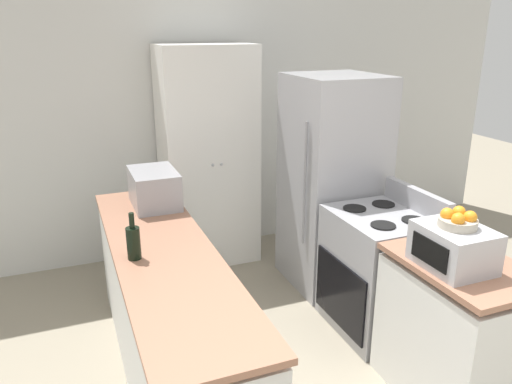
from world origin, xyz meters
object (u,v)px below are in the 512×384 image
refrigerator (332,183)px  microwave (154,188)px  pantry_cabinet (208,157)px  wine_bottle (133,242)px  toaster_oven (454,247)px  stove (378,271)px  fruit_bowl (458,220)px

refrigerator → microwave: (-1.52, 0.02, 0.13)m
pantry_cabinet → microwave: size_ratio=4.33×
refrigerator → wine_bottle: size_ratio=6.46×
microwave → toaster_oven: 2.13m
stove → toaster_oven: (-0.13, -0.82, 0.57)m
wine_bottle → refrigerator: bearing=25.3°
pantry_cabinet → fruit_bowl: 2.56m
microwave → wine_bottle: wine_bottle is taller
microwave → refrigerator: bearing=-0.8°
refrigerator → wine_bottle: 2.01m
pantry_cabinet → stove: (0.83, -1.64, -0.56)m
stove → pantry_cabinet: bearing=116.8°
pantry_cabinet → fruit_bowl: (0.71, -2.46, 0.17)m
pantry_cabinet → microwave: bearing=-129.0°
stove → toaster_oven: 1.01m
fruit_bowl → wine_bottle: bearing=155.3°
stove → toaster_oven: size_ratio=2.69×
stove → fruit_bowl: (-0.12, -0.82, 0.73)m
fruit_bowl → toaster_oven: bearing=-157.6°
microwave → fruit_bowl: 2.14m
stove → toaster_oven: toaster_oven is taller
pantry_cabinet → toaster_oven: pantry_cabinet is taller
wine_bottle → stove: bearing=1.8°
pantry_cabinet → wine_bottle: 1.94m
stove → wine_bottle: wine_bottle is taller
pantry_cabinet → toaster_oven: 2.56m
microwave → toaster_oven: bearing=-50.4°
microwave → pantry_cabinet: bearing=51.0°
stove → refrigerator: refrigerator is taller
refrigerator → fruit_bowl: (-0.15, -1.62, 0.28)m
stove → refrigerator: bearing=87.5°
toaster_oven → pantry_cabinet: bearing=105.9°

